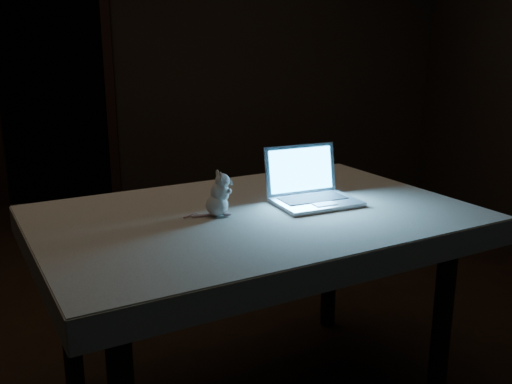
{
  "coord_description": "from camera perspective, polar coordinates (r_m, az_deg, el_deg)",
  "views": [
    {
      "loc": [
        0.08,
        -2.64,
        1.44
      ],
      "look_at": [
        0.32,
        -0.58,
        0.88
      ],
      "focal_mm": 40.0,
      "sensor_mm": 36.0,
      "label": 1
    }
  ],
  "objects": [
    {
      "name": "back_wall",
      "position": [
        5.14,
        -7.62,
        13.44
      ],
      "size": [
        4.5,
        0.04,
        2.6
      ],
      "primitive_type": "cube",
      "color": "black",
      "rests_on": "ground"
    },
    {
      "name": "tablecloth",
      "position": [
        2.21,
        -1.14,
        -2.81
      ],
      "size": [
        1.8,
        1.41,
        0.1
      ],
      "primitive_type": null,
      "rotation": [
        0.0,
        0.0,
        0.24
      ],
      "color": "beige",
      "rests_on": "table"
    },
    {
      "name": "plush_mouse",
      "position": [
        2.08,
        -3.94,
        -0.18
      ],
      "size": [
        0.16,
        0.16,
        0.17
      ],
      "primitive_type": null,
      "rotation": [
        0.0,
        0.0,
        0.49
      ],
      "color": "silver",
      "rests_on": "tablecloth"
    },
    {
      "name": "doorway",
      "position": [
        5.29,
        -19.72,
        10.19
      ],
      "size": [
        1.06,
        0.36,
        2.13
      ],
      "primitive_type": null,
      "color": "black",
      "rests_on": "back_wall"
    },
    {
      "name": "laptop",
      "position": [
        2.23,
        6.12,
        1.45
      ],
      "size": [
        0.39,
        0.36,
        0.22
      ],
      "primitive_type": null,
      "rotation": [
        0.0,
        0.0,
        0.32
      ],
      "color": "#B3B2B7",
      "rests_on": "tablecloth"
    },
    {
      "name": "floor",
      "position": [
        3.01,
        -7.48,
        -13.59
      ],
      "size": [
        5.0,
        5.0,
        0.0
      ],
      "primitive_type": "plane",
      "color": "black",
      "rests_on": "ground"
    },
    {
      "name": "table",
      "position": [
        2.3,
        -0.13,
        -11.73
      ],
      "size": [
        1.75,
        1.46,
        0.8
      ],
      "primitive_type": null,
      "rotation": [
        0.0,
        0.0,
        0.4
      ],
      "color": "black",
      "rests_on": "floor"
    }
  ]
}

